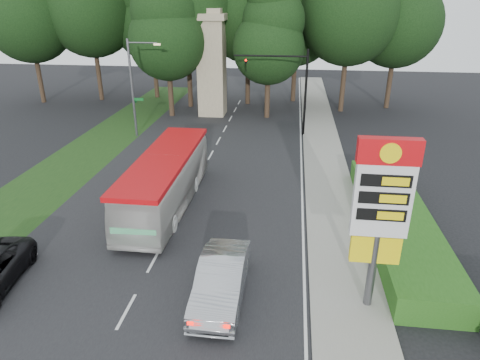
# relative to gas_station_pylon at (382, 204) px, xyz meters

# --- Properties ---
(ground) EXTENTS (120.00, 120.00, 0.00)m
(ground) POSITION_rel_gas_station_pylon_xyz_m (-9.20, -1.99, -4.45)
(ground) COLOR black
(ground) RESTS_ON ground
(road_surface) EXTENTS (14.00, 80.00, 0.02)m
(road_surface) POSITION_rel_gas_station_pylon_xyz_m (-9.20, 10.01, -4.44)
(road_surface) COLOR black
(road_surface) RESTS_ON ground
(sidewalk_right) EXTENTS (3.00, 80.00, 0.12)m
(sidewalk_right) POSITION_rel_gas_station_pylon_xyz_m (-0.70, 10.01, -4.39)
(sidewalk_right) COLOR gray
(sidewalk_right) RESTS_ON ground
(grass_verge_left) EXTENTS (5.00, 50.00, 0.02)m
(grass_verge_left) POSITION_rel_gas_station_pylon_xyz_m (-18.70, 16.01, -4.44)
(grass_verge_left) COLOR #193814
(grass_verge_left) RESTS_ON ground
(hedge) EXTENTS (3.00, 14.00, 1.20)m
(hedge) POSITION_rel_gas_station_pylon_xyz_m (2.30, 6.01, -3.85)
(hedge) COLOR #225215
(hedge) RESTS_ON ground
(gas_station_pylon) EXTENTS (2.10, 0.45, 6.85)m
(gas_station_pylon) POSITION_rel_gas_station_pylon_xyz_m (0.00, 0.00, 0.00)
(gas_station_pylon) COLOR #59595E
(gas_station_pylon) RESTS_ON ground
(traffic_signal_mast) EXTENTS (6.10, 0.35, 7.20)m
(traffic_signal_mast) POSITION_rel_gas_station_pylon_xyz_m (-3.52, 22.00, 0.22)
(traffic_signal_mast) COLOR black
(traffic_signal_mast) RESTS_ON ground
(streetlight_signs) EXTENTS (2.75, 0.98, 8.00)m
(streetlight_signs) POSITION_rel_gas_station_pylon_xyz_m (-16.19, 20.01, -0.01)
(streetlight_signs) COLOR #59595E
(streetlight_signs) RESTS_ON ground
(monument) EXTENTS (3.00, 3.00, 10.05)m
(monument) POSITION_rel_gas_station_pylon_xyz_m (-11.20, 28.01, 0.66)
(monument) COLOR gray
(monument) RESTS_ON ground
(tree_far_west) EXTENTS (8.96, 8.96, 17.60)m
(tree_far_west) POSITION_rel_gas_station_pylon_xyz_m (-31.20, 31.01, 6.24)
(tree_far_west) COLOR #2D2116
(tree_far_west) RESTS_ON ground
(tree_west_near) EXTENTS (8.40, 8.40, 16.50)m
(tree_west_near) POSITION_rel_gas_station_pylon_xyz_m (-19.20, 35.01, 5.57)
(tree_west_near) COLOR #2D2116
(tree_west_near) RESTS_ON ground
(tree_east_near) EXTENTS (8.12, 8.12, 15.95)m
(tree_east_near) POSITION_rel_gas_station_pylon_xyz_m (-3.20, 35.01, 5.23)
(tree_east_near) COLOR #2D2116
(tree_east_near) RESTS_ON ground
(tree_far_east) EXTENTS (8.68, 8.68, 17.05)m
(tree_far_east) POSITION_rel_gas_station_pylon_xyz_m (6.80, 33.01, 5.90)
(tree_far_east) COLOR #2D2116
(tree_far_east) RESTS_ON ground
(tree_monument_left) EXTENTS (7.28, 7.28, 14.30)m
(tree_monument_left) POSITION_rel_gas_station_pylon_xyz_m (-15.20, 27.01, 4.23)
(tree_monument_left) COLOR #2D2116
(tree_monument_left) RESTS_ON ground
(tree_monument_right) EXTENTS (6.72, 6.72, 13.20)m
(tree_monument_right) POSITION_rel_gas_station_pylon_xyz_m (-5.70, 27.51, 3.56)
(tree_monument_right) COLOR #2D2116
(tree_monument_right) RESTS_ON ground
(transit_bus) EXTENTS (2.60, 10.89, 3.03)m
(transit_bus) POSITION_rel_gas_station_pylon_xyz_m (-10.12, 7.48, -2.93)
(transit_bus) COLOR silver
(transit_bus) RESTS_ON ground
(sedan_silver) EXTENTS (1.80, 5.14, 1.69)m
(sedan_silver) POSITION_rel_gas_station_pylon_xyz_m (-5.72, -0.20, -3.60)
(sedan_silver) COLOR #AAACB1
(sedan_silver) RESTS_ON ground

